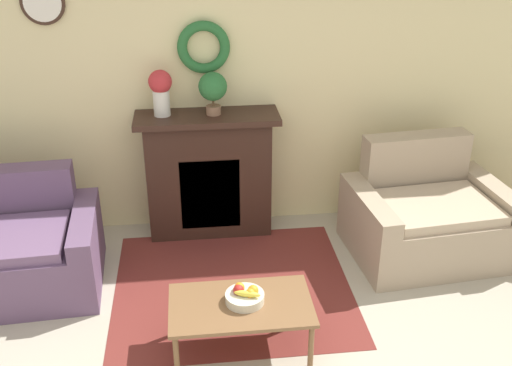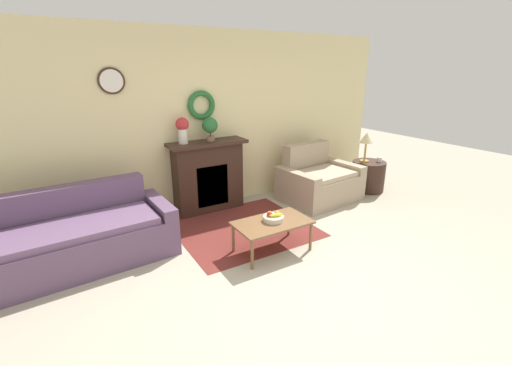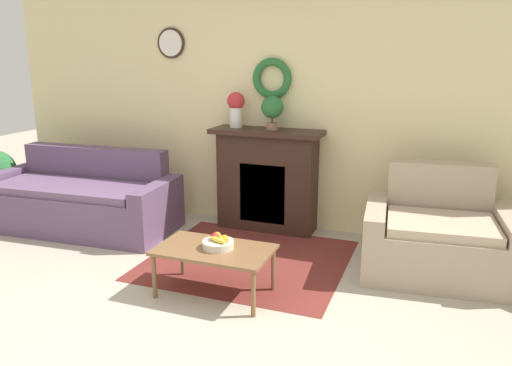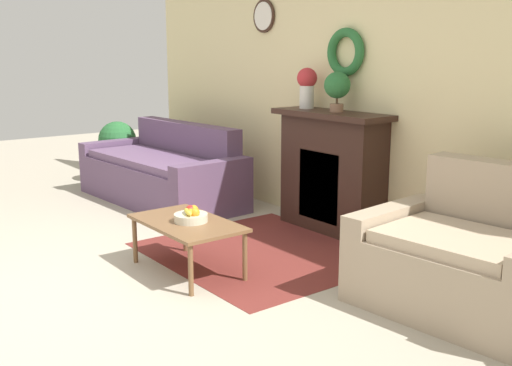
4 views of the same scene
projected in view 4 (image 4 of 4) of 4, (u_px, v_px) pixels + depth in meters
ground_plane at (79, 297)px, 4.04m from camera, size 16.00×16.00×0.00m
floor_rug at (263, 252)px, 4.96m from camera, size 1.80×1.63×0.01m
wall_back at (358, 83)px, 5.34m from camera, size 6.80×0.15×2.70m
fireplace at (331, 171)px, 5.46m from camera, size 1.19×0.41×1.10m
couch_left at (163, 174)px, 6.61m from camera, size 2.15×1.03×0.85m
loveseat_right at (466, 261)px, 3.81m from camera, size 1.33×1.05×0.92m
coffee_table at (187, 226)px, 4.45m from camera, size 0.91×0.53×0.39m
fruit_bowl at (191, 216)px, 4.42m from camera, size 0.25×0.25×0.11m
vase_on_mantel_left at (307, 85)px, 5.58m from camera, size 0.19×0.19×0.38m
potted_plant_on_mantel at (337, 87)px, 5.24m from camera, size 0.23×0.23×0.35m
potted_plant_floor_by_couch at (118, 143)px, 7.58m from camera, size 0.48×0.48×0.77m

